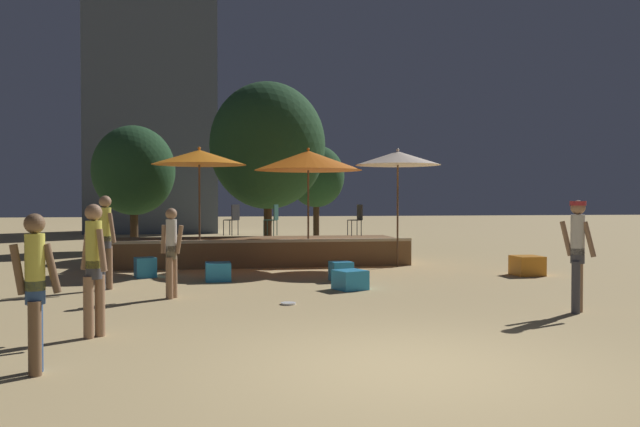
% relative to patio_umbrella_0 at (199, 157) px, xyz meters
% --- Properties ---
extents(ground_plane, '(120.00, 120.00, 0.00)m').
position_rel_patio_umbrella_0_xyz_m(ground_plane, '(2.40, -10.06, -2.88)').
color(ground_plane, tan).
extents(wooden_deck, '(8.33, 2.97, 0.75)m').
position_rel_patio_umbrella_0_xyz_m(wooden_deck, '(1.48, 1.29, -2.54)').
color(wooden_deck, brown).
rests_on(wooden_deck, ground).
extents(patio_umbrella_0, '(2.43, 2.43, 3.16)m').
position_rel_patio_umbrella_0_xyz_m(patio_umbrella_0, '(0.00, 0.00, 0.00)').
color(patio_umbrella_0, brown).
rests_on(patio_umbrella_0, ground).
extents(patio_umbrella_1, '(2.87, 2.87, 3.17)m').
position_rel_patio_umbrella_0_xyz_m(patio_umbrella_1, '(2.85, -0.00, -0.05)').
color(patio_umbrella_1, brown).
rests_on(patio_umbrella_1, ground).
extents(patio_umbrella_2, '(2.27, 2.27, 3.16)m').
position_rel_patio_umbrella_0_xyz_m(patio_umbrella_2, '(5.20, -0.36, 0.01)').
color(patio_umbrella_2, brown).
rests_on(patio_umbrella_2, ground).
extents(cube_seat_0, '(0.51, 0.51, 0.42)m').
position_rel_patio_umbrella_0_xyz_m(cube_seat_0, '(3.14, -2.99, -2.67)').
color(cube_seat_0, '#2D9EDB').
rests_on(cube_seat_0, ground).
extents(cube_seat_1, '(0.56, 0.56, 0.46)m').
position_rel_patio_umbrella_0_xyz_m(cube_seat_1, '(-1.19, -1.64, -2.65)').
color(cube_seat_1, '#2D9EDB').
rests_on(cube_seat_1, ground).
extents(cube_seat_2, '(0.65, 0.65, 0.46)m').
position_rel_patio_umbrella_0_xyz_m(cube_seat_2, '(7.68, -2.71, -2.65)').
color(cube_seat_2, orange).
rests_on(cube_seat_2, ground).
extents(cube_seat_3, '(0.57, 0.57, 0.41)m').
position_rel_patio_umbrella_0_xyz_m(cube_seat_3, '(0.46, -2.55, -2.68)').
color(cube_seat_3, '#2D9EDB').
rests_on(cube_seat_3, ground).
extents(cube_seat_4, '(0.72, 0.72, 0.39)m').
position_rel_patio_umbrella_0_xyz_m(cube_seat_4, '(3.06, -4.31, -2.69)').
color(cube_seat_4, '#2D9EDB').
rests_on(cube_seat_4, ground).
extents(person_0, '(0.43, 0.43, 1.73)m').
position_rel_patio_umbrella_0_xyz_m(person_0, '(-1.13, -7.98, -1.94)').
color(person_0, '#997051').
rests_on(person_0, ground).
extents(person_1, '(0.44, 0.46, 1.78)m').
position_rel_patio_umbrella_0_xyz_m(person_1, '(6.05, -7.40, -1.87)').
color(person_1, '#997051').
rests_on(person_1, ground).
extents(person_2, '(0.44, 0.27, 1.64)m').
position_rel_patio_umbrella_0_xyz_m(person_2, '(-0.37, -4.87, -2.01)').
color(person_2, '#997051').
rests_on(person_2, ground).
extents(person_3, '(0.45, 0.38, 1.87)m').
position_rel_patio_umbrella_0_xyz_m(person_3, '(-1.73, -3.58, -1.83)').
color(person_3, '#997051').
rests_on(person_3, ground).
extents(person_4, '(0.50, 0.29, 1.65)m').
position_rel_patio_umbrella_0_xyz_m(person_4, '(-1.40, -9.66, -2.00)').
color(person_4, '#2D4C7F').
rests_on(person_4, ground).
extents(bistro_chair_0, '(0.45, 0.45, 0.90)m').
position_rel_patio_umbrella_0_xyz_m(bistro_chair_0, '(2.06, 1.58, -1.59)').
color(bistro_chair_0, '#1E4C47').
rests_on(bistro_chair_0, wooden_deck).
extents(bistro_chair_1, '(0.48, 0.48, 0.90)m').
position_rel_patio_umbrella_0_xyz_m(bistro_chair_1, '(0.91, 1.84, -1.59)').
color(bistro_chair_1, '#2D3338').
rests_on(bistro_chair_1, wooden_deck).
extents(bistro_chair_2, '(0.42, 0.41, 0.90)m').
position_rel_patio_umbrella_0_xyz_m(bistro_chair_2, '(4.46, 1.23, -1.59)').
color(bistro_chair_2, '#2D3338').
rests_on(bistro_chair_2, wooden_deck).
extents(frisbee_disc, '(0.26, 0.26, 0.03)m').
position_rel_patio_umbrella_0_xyz_m(frisbee_disc, '(1.64, -5.87, -2.86)').
color(frisbee_disc, white).
rests_on(frisbee_disc, ground).
extents(background_tree_0, '(2.86, 2.86, 4.39)m').
position_rel_patio_umbrella_0_xyz_m(background_tree_0, '(-2.43, 6.24, -0.07)').
color(background_tree_0, '#3D2B1C').
rests_on(background_tree_0, ground).
extents(background_tree_1, '(3.98, 3.98, 5.85)m').
position_rel_patio_umbrella_0_xyz_m(background_tree_1, '(2.19, 5.16, 0.77)').
color(background_tree_1, '#3D2B1C').
rests_on(background_tree_1, ground).
extents(background_tree_2, '(2.58, 2.58, 4.28)m').
position_rel_patio_umbrella_0_xyz_m(background_tree_2, '(4.95, 11.81, -0.03)').
color(background_tree_2, '#3D2B1C').
rests_on(background_tree_2, ground).
extents(distant_building, '(6.81, 4.78, 13.50)m').
position_rel_patio_umbrella_0_xyz_m(distant_building, '(-2.90, 19.09, 3.87)').
color(distant_building, '#4C5666').
rests_on(distant_building, ground).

